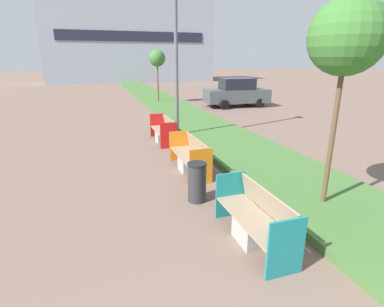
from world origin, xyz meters
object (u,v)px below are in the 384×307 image
(sapling_tree_far, at_px, (157,59))
(litter_bin, at_px, (197,182))
(sapling_tree_near, at_px, (347,38))
(parked_car_distant, at_px, (237,93))
(bench_teal_frame, at_px, (255,222))
(bench_orange_frame, at_px, (190,158))
(street_lamp_post, at_px, (176,28))
(bench_red_frame, at_px, (164,133))

(sapling_tree_far, bearing_deg, litter_bin, -98.95)
(sapling_tree_near, bearing_deg, litter_bin, 153.51)
(sapling_tree_near, xyz_separation_m, parked_car_distant, (4.65, 13.60, -2.52))
(bench_teal_frame, relative_size, parked_car_distant, 0.44)
(bench_orange_frame, bearing_deg, parked_car_distant, 57.76)
(litter_bin, xyz_separation_m, sapling_tree_far, (2.43, 15.44, 2.62))
(bench_orange_frame, xyz_separation_m, litter_bin, (-0.44, -1.86, 0.09))
(litter_bin, bearing_deg, bench_teal_frame, -76.23)
(bench_teal_frame, distance_m, street_lamp_post, 8.20)
(sapling_tree_near, bearing_deg, parked_car_distant, 71.12)
(bench_red_frame, distance_m, sapling_tree_near, 7.36)
(litter_bin, height_order, parked_car_distant, parked_car_distant)
(bench_teal_frame, height_order, street_lamp_post, street_lamp_post)
(bench_teal_frame, distance_m, bench_red_frame, 6.98)
(bench_teal_frame, bearing_deg, parked_car_distant, 64.93)
(litter_bin, relative_size, sapling_tree_far, 0.25)
(bench_teal_frame, xyz_separation_m, sapling_tree_near, (1.99, 0.59, 3.08))
(bench_red_frame, distance_m, parked_car_distant, 9.82)
(bench_orange_frame, height_order, parked_car_distant, parked_car_distant)
(parked_car_distant, bearing_deg, bench_red_frame, -127.71)
(bench_red_frame, relative_size, litter_bin, 2.13)
(street_lamp_post, distance_m, sapling_tree_near, 6.84)
(bench_orange_frame, distance_m, litter_bin, 1.92)
(bench_teal_frame, bearing_deg, bench_red_frame, 90.00)
(street_lamp_post, relative_size, sapling_tree_far, 2.04)
(bench_red_frame, distance_m, sapling_tree_far, 10.81)
(bench_teal_frame, height_order, litter_bin, bench_teal_frame)
(sapling_tree_near, distance_m, sapling_tree_far, 16.66)
(sapling_tree_far, bearing_deg, parked_car_distant, -33.31)
(bench_orange_frame, bearing_deg, sapling_tree_far, 81.67)
(bench_teal_frame, height_order, sapling_tree_near, sapling_tree_near)
(sapling_tree_near, bearing_deg, bench_red_frame, 107.30)
(sapling_tree_near, bearing_deg, bench_teal_frame, -163.43)
(bench_orange_frame, relative_size, bench_red_frame, 1.06)
(street_lamp_post, bearing_deg, bench_teal_frame, -94.84)
(bench_red_frame, bearing_deg, bench_orange_frame, -89.97)
(litter_bin, height_order, sapling_tree_near, sapling_tree_near)
(bench_teal_frame, height_order, bench_orange_frame, same)
(bench_teal_frame, xyz_separation_m, bench_red_frame, (-0.00, 6.98, -0.00))
(bench_orange_frame, xyz_separation_m, sapling_tree_far, (1.99, 13.58, 2.70))
(bench_teal_frame, relative_size, bench_red_frame, 1.00)
(street_lamp_post, relative_size, sapling_tree_near, 1.80)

